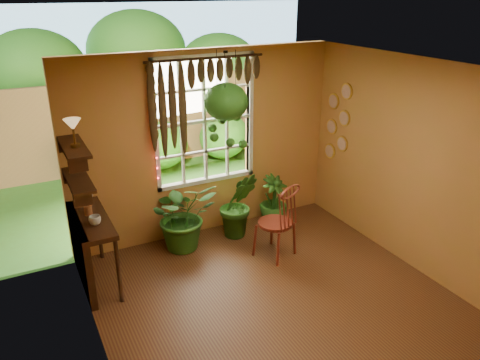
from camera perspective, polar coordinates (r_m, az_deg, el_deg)
The scene contains 23 objects.
floor at distance 5.61m, azimuth 5.71°, elevation -15.62°, with size 4.50×4.50×0.00m, color #573619.
ceiling at distance 4.49m, azimuth 7.05°, elevation 12.68°, with size 4.50×4.50×0.00m, color silver.
wall_back at distance 6.75m, azimuth -4.16°, elevation 4.25°, with size 4.00×4.00×0.00m, color #B8763E.
wall_left at distance 4.25m, azimuth -17.17°, elevation -8.25°, with size 4.50×4.50×0.00m, color #B8763E.
wall_right at distance 6.16m, azimuth 22.11°, elevation 0.80°, with size 4.50×4.50×0.00m, color #B8763E.
window at distance 6.68m, azimuth -4.35°, elevation 7.18°, with size 1.52×0.10×1.86m.
valance_vine at distance 6.41m, azimuth -4.78°, elevation 11.82°, with size 1.70×0.12×1.10m.
string_lights at distance 6.34m, azimuth -10.41°, elevation 6.51°, with size 0.03×0.03×1.54m, color #FF2633, non-canonical shape.
wall_plates at distance 7.30m, azimuth 11.81°, elevation 6.88°, with size 0.04×0.32×1.10m, color beige, non-canonical shape.
counter_ledge at distance 6.04m, azimuth -18.42°, elevation -7.52°, with size 0.40×1.20×0.90m.
shelf_lower at distance 5.68m, azimuth -19.11°, elevation 0.01°, with size 0.25×0.90×0.04m, color #311B0D.
shelf_upper at distance 5.55m, azimuth -19.63°, elevation 3.83°, with size 0.25×0.90×0.04m, color #311B0D.
backyard at distance 11.10m, azimuth -12.63°, elevation 10.64°, with size 14.00×10.00×12.00m.
windsor_chair at distance 6.42m, azimuth 4.53°, elevation -6.37°, with size 0.61×0.63×1.25m.
potted_plant_left at distance 6.59m, azimuth -6.92°, elevation -4.25°, with size 0.91×0.79×1.02m, color #164D14.
potted_plant_mid at distance 6.85m, azimuth -0.18°, elevation -3.00°, with size 0.56×0.45×1.02m, color #164D14.
potted_plant_right at distance 7.27m, azimuth 4.13°, elevation -2.49°, with size 0.44×0.44×0.78m, color #164D14.
hanging_basket at distance 6.38m, azimuth -1.70°, elevation 8.77°, with size 0.60×0.60×1.34m.
cup_a at distance 5.68m, azimuth -17.26°, elevation -4.72°, with size 0.14×0.14×0.11m, color silver.
cup_b at distance 6.30m, azimuth -17.91°, elevation -2.09°, with size 0.11×0.11×0.10m, color beige.
brush_jar at distance 5.91m, azimuth -18.11°, elevation -2.81°, with size 0.10×0.10×0.35m.
shelf_vase at distance 5.92m, azimuth -19.60°, elevation 1.66°, with size 0.12×0.12×0.13m, color #B2AD99.
tiffany_lamp at distance 5.43m, azimuth -19.72°, elevation 6.18°, with size 0.19×0.19×0.32m.
Camera 1 is at (-2.48, -3.67, 3.45)m, focal length 35.00 mm.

